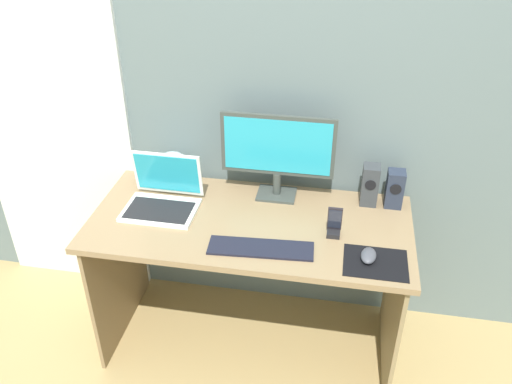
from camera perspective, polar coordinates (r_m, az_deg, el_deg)
name	(u,v)px	position (r m, az deg, el deg)	size (l,w,h in m)	color
ground_plane	(251,339)	(2.82, -0.58, -15.49)	(8.00, 8.00, 0.00)	tan
wall_back	(265,80)	(2.42, 0.92, 11.92)	(6.00, 0.04, 2.50)	slate
door_left	(49,115)	(2.84, -21.27, 7.67)	(0.82, 0.02, 2.02)	white
desk	(250,249)	(2.42, -0.65, -6.10)	(1.41, 0.65, 0.74)	#8F7450
monitor	(278,151)	(2.39, 2.32, 4.37)	(0.51, 0.14, 0.41)	#3D443F
speaker_right	(395,189)	(2.46, 14.64, 0.34)	(0.08, 0.08, 0.18)	#262E3F
speaker_near_monitor	(370,185)	(2.45, 12.11, 0.75)	(0.07, 0.08, 0.19)	#353A3E
laptop	(163,198)	(2.43, -9.97, -0.61)	(0.33, 0.27, 0.24)	white
fishbowl	(173,170)	(2.57, -8.88, 2.39)	(0.18, 0.18, 0.18)	silver
keyboard_external	(261,248)	(2.17, 0.52, -6.04)	(0.43, 0.12, 0.01)	black
mousepad	(375,263)	(2.15, 12.68, -7.39)	(0.25, 0.20, 0.00)	black
mouse	(369,256)	(2.15, 11.96, -6.68)	(0.06, 0.10, 0.04)	#474850
phone_in_dock	(334,225)	(2.24, 8.37, -3.55)	(0.06, 0.05, 0.14)	black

